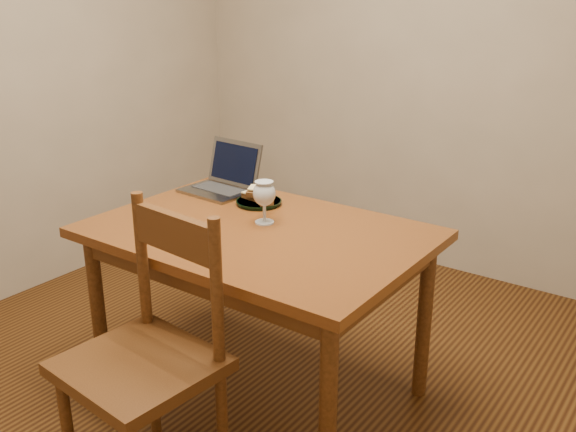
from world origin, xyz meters
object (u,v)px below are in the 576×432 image
Objects in this scene: table at (258,249)px; plate at (259,202)px; milk_glass at (264,202)px; laptop at (225,178)px; chair at (145,346)px.

table is 6.48× the size of plate.
laptop reaches higher than milk_glass.
plate is 0.63× the size of laptop.
chair is 1.11m from laptop.
laptop is (-0.26, 0.07, 0.05)m from plate.
laptop is (-0.43, 0.25, -0.03)m from milk_glass.
laptop reaches higher than chair.
milk_glass is (-0.02, 0.07, 0.17)m from table.
table is 0.19m from milk_glass.
milk_glass is at bearing -46.40° from plate.
chair is 2.52× the size of plate.
plate is at bearing 133.60° from milk_glass.
chair is at bearing -86.60° from table.
table is at bearing -31.82° from laptop.
table is 0.66m from chair.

